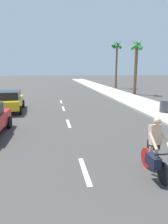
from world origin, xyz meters
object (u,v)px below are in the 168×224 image
Objects in this scene: palm_tree_distant at (117,51)px; trash_bin_near at (164,106)px; parked_car_yellow at (10,101)px; palm_tree_far at (136,55)px; cyclist at (155,150)px.

palm_tree_distant reaches higher than trash_bin_near.
palm_tree_far is (13.71, 8.29, 4.05)m from parked_car_yellow.
cyclist reaches higher than trash_bin_near.
palm_tree_far is at bearing -112.29° from cyclist.
cyclist is at bearing -63.12° from parked_car_yellow.
cyclist is 0.26× the size of palm_tree_far.
palm_tree_far is at bearing -92.60° from palm_tree_distant.
palm_tree_distant reaches higher than parked_car_yellow.
trash_bin_near is at bearing -123.21° from cyclist.
palm_tree_distant is at bearing 47.25° from parked_car_yellow.
cyclist is 0.23× the size of palm_tree_distant.
palm_tree_far is 8.79m from palm_tree_distant.
palm_tree_distant is at bearing -106.54° from cyclist.
cyclist is at bearing -106.15° from palm_tree_distant.
palm_tree_far is 12.20m from trash_bin_near.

